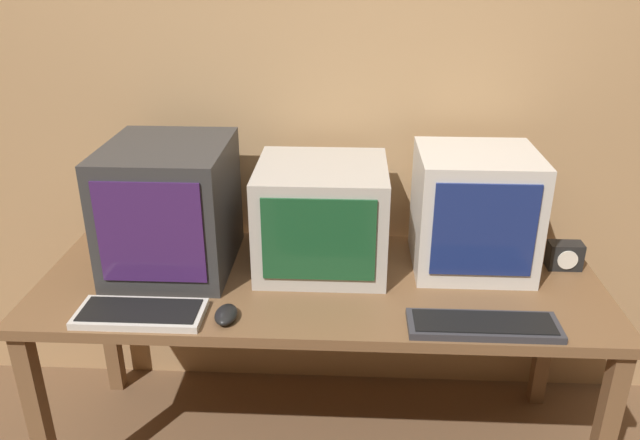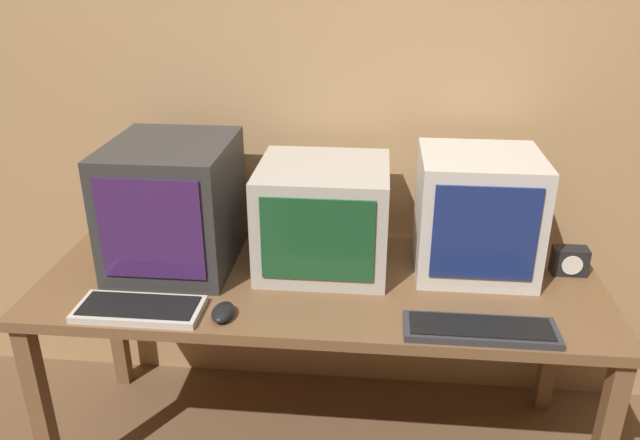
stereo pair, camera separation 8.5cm
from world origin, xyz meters
name	(u,v)px [view 1 (the left image)]	position (x,y,z in m)	size (l,w,h in m)	color
wall_back	(325,81)	(0.00, 1.34, 1.30)	(8.00, 0.08, 2.60)	tan
desk	(320,298)	(0.00, 0.89, 0.65)	(1.88, 0.71, 0.73)	brown
monitor_left	(171,207)	(-0.51, 0.98, 0.94)	(0.40, 0.47, 0.44)	#333333
monitor_center	(323,216)	(0.00, 1.01, 0.91)	(0.44, 0.42, 0.36)	#B7B2A8
monitor_right	(474,210)	(0.52, 1.03, 0.93)	(0.39, 0.37, 0.41)	beige
keyboard_main	(141,313)	(-0.53, 0.63, 0.74)	(0.38, 0.17, 0.03)	beige
keyboard_side	(483,325)	(0.49, 0.62, 0.74)	(0.44, 0.14, 0.03)	#333338
mouse_near_keyboard	(226,314)	(-0.27, 0.63, 0.74)	(0.07, 0.11, 0.04)	black
desk_clock	(565,256)	(0.84, 1.01, 0.77)	(0.12, 0.07, 0.10)	black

